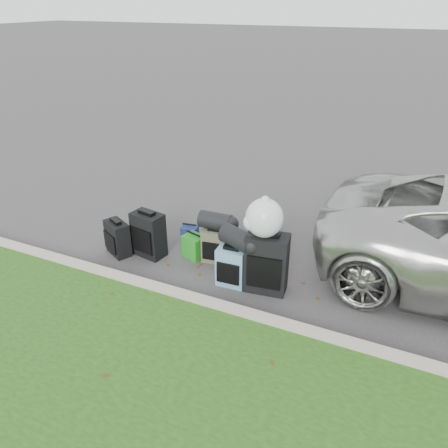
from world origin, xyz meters
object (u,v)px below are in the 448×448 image
at_px(suitcase_small_black, 118,238).
at_px(tote_navy, 190,234).
at_px(suitcase_olive, 215,246).
at_px(tote_green, 194,246).
at_px(suitcase_large_black_right, 267,263).
at_px(suitcase_teal, 231,267).
at_px(suitcase_large_black_left, 149,235).

height_order(suitcase_small_black, tote_navy, suitcase_small_black).
bearing_deg(suitcase_small_black, tote_navy, 70.33).
relative_size(suitcase_small_black, tote_navy, 1.96).
xyz_separation_m(suitcase_olive, tote_green, (-0.33, -0.02, -0.08)).
bearing_deg(suitcase_olive, suitcase_large_black_right, -29.42).
distance_m(suitcase_large_black_right, tote_navy, 1.66).
xyz_separation_m(suitcase_teal, suitcase_large_black_right, (0.45, 0.09, 0.13)).
distance_m(suitcase_large_black_left, tote_green, 0.68).
bearing_deg(tote_green, suitcase_small_black, -143.00).
bearing_deg(suitcase_large_black_left, tote_navy, 68.62).
height_order(suitcase_small_black, suitcase_teal, suitcase_teal).
height_order(suitcase_teal, tote_navy, suitcase_teal).
distance_m(suitcase_large_black_left, suitcase_olive, 0.98).
bearing_deg(tote_green, tote_navy, 143.85).
bearing_deg(suitcase_large_black_left, tote_green, 29.53).
relative_size(tote_green, tote_navy, 1.30).
height_order(suitcase_large_black_left, suitcase_teal, suitcase_large_black_left).
relative_size(suitcase_teal, tote_green, 1.58).
xyz_separation_m(suitcase_large_black_left, tote_navy, (0.35, 0.58, -0.20)).
bearing_deg(suitcase_large_black_right, suitcase_large_black_left, 168.84).
bearing_deg(suitcase_teal, suitcase_small_black, 175.50).
bearing_deg(tote_green, suitcase_large_black_right, 1.94).
bearing_deg(suitcase_large_black_left, suitcase_small_black, -149.35).
relative_size(suitcase_olive, suitcase_large_black_right, 0.62).
distance_m(suitcase_large_black_left, suitcase_large_black_right, 1.85).
distance_m(suitcase_olive, tote_green, 0.34).
xyz_separation_m(suitcase_large_black_left, suitcase_large_black_right, (1.85, -0.10, 0.06)).
height_order(suitcase_olive, tote_navy, suitcase_olive).
relative_size(suitcase_small_black, suitcase_large_black_left, 0.77).
relative_size(suitcase_large_black_left, tote_green, 1.97).
xyz_separation_m(suitcase_small_black, suitcase_large_black_left, (0.43, 0.17, 0.08)).
relative_size(suitcase_small_black, tote_green, 1.51).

